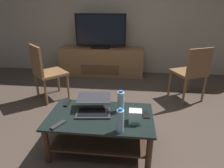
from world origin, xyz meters
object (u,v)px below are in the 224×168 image
object	(u,v)px
television	(101,32)
tv_remote	(58,125)
side_chair	(45,70)
soundbar_remote	(67,103)
coffee_table	(101,126)
laptop	(94,107)
router_box	(135,116)
water_bottle_far	(120,121)
media_cabinet	(101,62)
cell_phone	(146,115)
dining_chair	(192,71)
water_bottle_near	(121,101)

from	to	relation	value
television	tv_remote	world-z (taller)	television
side_chair	soundbar_remote	distance (m)	1.08
coffee_table	laptop	size ratio (longest dim) A/B	2.74
laptop	router_box	distance (m)	0.47
water_bottle_far	tv_remote	xyz separation A→B (m)	(-0.59, 0.02, -0.10)
media_cabinet	router_box	xyz separation A→B (m)	(0.73, -2.47, 0.17)
router_box	water_bottle_far	xyz separation A→B (m)	(-0.13, -0.16, 0.05)
router_box	water_bottle_far	world-z (taller)	water_bottle_far
media_cabinet	soundbar_remote	xyz separation A→B (m)	(-0.05, -2.17, 0.11)
coffee_table	television	xyz separation A→B (m)	(-0.37, 2.36, 0.67)
tv_remote	cell_phone	bearing A→B (deg)	47.40
side_chair	water_bottle_far	distance (m)	1.85
dining_chair	laptop	distance (m)	1.80
cell_phone	soundbar_remote	size ratio (longest dim) A/B	0.88
laptop	water_bottle_far	xyz separation A→B (m)	(0.31, -0.32, 0.05)
media_cabinet	television	distance (m)	0.64
coffee_table	dining_chair	distance (m)	1.80
television	dining_chair	distance (m)	1.99
laptop	water_bottle_near	distance (m)	0.30
tv_remote	soundbar_remote	world-z (taller)	same
media_cabinet	router_box	size ratio (longest dim) A/B	14.09
dining_chair	side_chair	size ratio (longest dim) A/B	0.98
water_bottle_far	tv_remote	bearing A→B (deg)	177.75
media_cabinet	laptop	world-z (taller)	media_cabinet
laptop	water_bottle_far	size ratio (longest dim) A/B	1.67
television	side_chair	distance (m)	1.52
coffee_table	dining_chair	size ratio (longest dim) A/B	1.22
water_bottle_near	coffee_table	bearing A→B (deg)	-150.40
dining_chair	tv_remote	world-z (taller)	dining_chair
television	water_bottle_near	world-z (taller)	television
dining_chair	soundbar_remote	size ratio (longest dim) A/B	5.56
coffee_table	water_bottle_far	distance (m)	0.41
cell_phone	coffee_table	bearing A→B (deg)	-176.01
cell_phone	soundbar_remote	world-z (taller)	soundbar_remote
coffee_table	water_bottle_near	world-z (taller)	water_bottle_near
water_bottle_near	side_chair	bearing A→B (deg)	142.61
water_bottle_near	tv_remote	xyz separation A→B (m)	(-0.57, -0.34, -0.10)
media_cabinet	soundbar_remote	bearing A→B (deg)	-91.34
tv_remote	soundbar_remote	xyz separation A→B (m)	(-0.06, 0.44, 0.00)
dining_chair	soundbar_remote	distance (m)	1.99
laptop	side_chair	bearing A→B (deg)	134.05
router_box	water_bottle_near	bearing A→B (deg)	127.12
tv_remote	soundbar_remote	bearing A→B (deg)	126.20
media_cabinet	water_bottle_near	size ratio (longest dim) A/B	7.61
television	soundbar_remote	world-z (taller)	television
side_chair	laptop	xyz separation A→B (m)	(0.98, -1.01, -0.04)
laptop	television	bearing A→B (deg)	97.19
router_box	water_bottle_far	bearing A→B (deg)	-129.43
television	laptop	size ratio (longest dim) A/B	2.67
dining_chair	soundbar_remote	bearing A→B (deg)	-147.25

